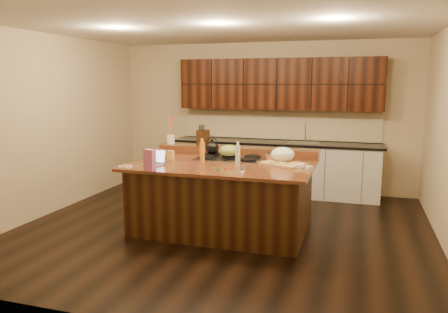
% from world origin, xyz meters
% --- Properties ---
extents(room, '(5.52, 5.02, 2.72)m').
position_xyz_m(room, '(0.00, 0.00, 1.35)').
color(room, black).
rests_on(room, ground).
extents(island, '(2.40, 1.60, 0.92)m').
position_xyz_m(island, '(0.00, 0.00, 0.46)').
color(island, black).
rests_on(island, ground).
extents(back_ledge, '(2.40, 0.30, 0.12)m').
position_xyz_m(back_ledge, '(0.00, 0.70, 0.98)').
color(back_ledge, black).
rests_on(back_ledge, island).
extents(cooktop, '(0.92, 0.52, 0.05)m').
position_xyz_m(cooktop, '(0.00, 0.30, 0.94)').
color(cooktop, gray).
rests_on(cooktop, island).
extents(back_counter, '(3.70, 0.66, 2.40)m').
position_xyz_m(back_counter, '(0.30, 2.23, 0.98)').
color(back_counter, silver).
rests_on(back_counter, ground).
extents(kettle, '(0.23, 0.23, 0.18)m').
position_xyz_m(kettle, '(-0.30, 0.43, 1.05)').
color(kettle, black).
rests_on(kettle, cooktop).
extents(green_bowl, '(0.36, 0.36, 0.16)m').
position_xyz_m(green_bowl, '(0.00, 0.30, 1.05)').
color(green_bowl, olive).
rests_on(green_bowl, cooktop).
extents(laptop, '(0.30, 0.24, 0.19)m').
position_xyz_m(laptop, '(-0.83, -0.36, 0.97)').
color(laptop, '#B7B7BC').
rests_on(laptop, island).
extents(oil_bottle, '(0.09, 0.09, 0.27)m').
position_xyz_m(oil_bottle, '(-0.28, -0.02, 1.06)').
color(oil_bottle, orange).
rests_on(oil_bottle, island).
extents(vinegar_bottle, '(0.08, 0.08, 0.25)m').
position_xyz_m(vinegar_bottle, '(0.21, -0.02, 1.04)').
color(vinegar_bottle, silver).
rests_on(vinegar_bottle, island).
extents(wooden_tray, '(0.65, 0.58, 0.22)m').
position_xyz_m(wooden_tray, '(0.77, 0.19, 1.02)').
color(wooden_tray, tan).
rests_on(wooden_tray, island).
extents(ramekin_a, '(0.12, 0.12, 0.04)m').
position_xyz_m(ramekin_a, '(1.03, -0.04, 0.94)').
color(ramekin_a, white).
rests_on(ramekin_a, island).
extents(ramekin_b, '(0.11, 0.11, 0.04)m').
position_xyz_m(ramekin_b, '(1.15, -0.12, 0.94)').
color(ramekin_b, white).
rests_on(ramekin_b, island).
extents(ramekin_c, '(0.12, 0.12, 0.04)m').
position_xyz_m(ramekin_c, '(0.67, 0.39, 0.94)').
color(ramekin_c, white).
rests_on(ramekin_c, island).
extents(strainer_bowl, '(0.32, 0.32, 0.09)m').
position_xyz_m(strainer_bowl, '(0.61, 0.43, 0.97)').
color(strainer_bowl, '#996B3F').
rests_on(strainer_bowl, island).
extents(kitchen_timer, '(0.10, 0.10, 0.07)m').
position_xyz_m(kitchen_timer, '(0.37, -0.38, 0.96)').
color(kitchen_timer, silver).
rests_on(kitchen_timer, island).
extents(pink_bag, '(0.16, 0.11, 0.26)m').
position_xyz_m(pink_bag, '(-0.69, -0.76, 1.05)').
color(pink_bag, '#D162A3').
rests_on(pink_bag, island).
extents(candy_plate, '(0.19, 0.19, 0.01)m').
position_xyz_m(candy_plate, '(-1.10, -0.63, 0.93)').
color(candy_plate, white).
rests_on(candy_plate, island).
extents(package_box, '(0.10, 0.07, 0.13)m').
position_xyz_m(package_box, '(-0.77, 0.01, 0.98)').
color(package_box, '#EFBD54').
rests_on(package_box, island).
extents(utensil_crock, '(0.14, 0.14, 0.14)m').
position_xyz_m(utensil_crock, '(-1.07, 0.70, 1.11)').
color(utensil_crock, white).
rests_on(utensil_crock, back_ledge).
extents(knife_block, '(0.17, 0.22, 0.23)m').
position_xyz_m(knife_block, '(-0.54, 0.70, 1.16)').
color(knife_block, black).
rests_on(knife_block, back_ledge).
extents(gumdrop_0, '(0.02, 0.02, 0.02)m').
position_xyz_m(gumdrop_0, '(0.16, -0.38, 0.93)').
color(gumdrop_0, red).
rests_on(gumdrop_0, island).
extents(gumdrop_1, '(0.02, 0.02, 0.02)m').
position_xyz_m(gumdrop_1, '(-0.21, -0.59, 0.93)').
color(gumdrop_1, '#198C26').
rests_on(gumdrop_1, island).
extents(gumdrop_2, '(0.02, 0.02, 0.02)m').
position_xyz_m(gumdrop_2, '(0.16, -0.44, 0.93)').
color(gumdrop_2, red).
rests_on(gumdrop_2, island).
extents(gumdrop_3, '(0.02, 0.02, 0.02)m').
position_xyz_m(gumdrop_3, '(0.09, -0.48, 0.93)').
color(gumdrop_3, '#198C26').
rests_on(gumdrop_3, island).
extents(gumdrop_4, '(0.02, 0.02, 0.02)m').
position_xyz_m(gumdrop_4, '(-0.22, -0.44, 0.93)').
color(gumdrop_4, red).
rests_on(gumdrop_4, island).
extents(gumdrop_5, '(0.02, 0.02, 0.02)m').
position_xyz_m(gumdrop_5, '(0.01, -0.39, 0.93)').
color(gumdrop_5, '#198C26').
rests_on(gumdrop_5, island).
extents(gumdrop_6, '(0.02, 0.02, 0.02)m').
position_xyz_m(gumdrop_6, '(-0.01, -0.47, 0.93)').
color(gumdrop_6, red).
rests_on(gumdrop_6, island).
extents(gumdrop_7, '(0.02, 0.02, 0.02)m').
position_xyz_m(gumdrop_7, '(0.05, -0.45, 0.93)').
color(gumdrop_7, '#198C26').
rests_on(gumdrop_7, island).
extents(gumdrop_8, '(0.02, 0.02, 0.02)m').
position_xyz_m(gumdrop_8, '(0.22, -0.38, 0.93)').
color(gumdrop_8, red).
rests_on(gumdrop_8, island).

